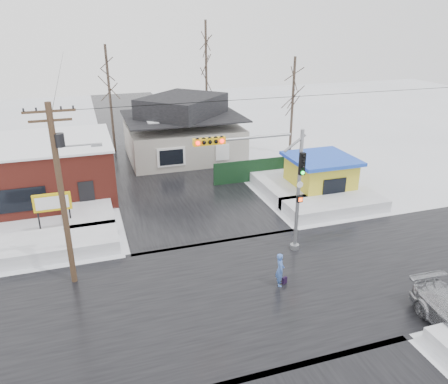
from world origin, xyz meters
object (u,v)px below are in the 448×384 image
object	(u,v)px
traffic_signal	(273,178)
pedestrian	(280,270)
marquee_sign	(52,203)
utility_pole	(62,187)
kiosk	(320,175)

from	to	relation	value
traffic_signal	pedestrian	size ratio (longest dim) A/B	4.01
traffic_signal	marquee_sign	distance (m)	13.42
pedestrian	marquee_sign	bearing A→B (deg)	65.75
traffic_signal	utility_pole	size ratio (longest dim) A/B	0.78
kiosk	pedestrian	distance (m)	12.72
pedestrian	utility_pole	bearing A→B (deg)	87.38
utility_pole	marquee_sign	world-z (taller)	utility_pole
traffic_signal	utility_pole	bearing A→B (deg)	177.05
marquee_sign	kiosk	bearing A→B (deg)	1.55
kiosk	pedestrian	size ratio (longest dim) A/B	2.64
traffic_signal	kiosk	bearing A→B (deg)	44.84
traffic_signal	pedestrian	bearing A→B (deg)	-104.62
utility_pole	pedestrian	bearing A→B (deg)	-20.06
traffic_signal	utility_pole	world-z (taller)	utility_pole
traffic_signal	kiosk	world-z (taller)	traffic_signal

